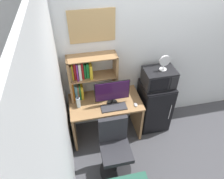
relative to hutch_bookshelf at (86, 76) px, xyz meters
name	(u,v)px	position (x,y,z in m)	size (l,w,h in m)	color
wall_back	(185,50)	(1.65, 0.14, 0.16)	(6.40, 0.04, 2.60)	silver
wall_left	(62,164)	(-0.37, -1.48, 0.16)	(0.04, 4.40, 2.60)	silver
desk	(106,112)	(0.25, -0.19, -0.63)	(1.11, 0.62, 0.75)	#997047
hutch_bookshelf	(86,76)	(0.00, 0.00, 0.00)	(0.72, 0.25, 0.72)	#997047
monitor	(112,92)	(0.35, -0.25, -0.17)	(0.53, 0.16, 0.42)	black
keyboard	(114,107)	(0.35, -0.36, -0.38)	(0.38, 0.16, 0.02)	#333338
computer_mouse	(136,105)	(0.69, -0.38, -0.38)	(0.05, 0.08, 0.03)	silver
water_bottle	(78,102)	(-0.16, -0.22, -0.31)	(0.06, 0.06, 0.19)	silver
mini_fridge	(154,105)	(1.12, -0.15, -0.69)	(0.50, 0.49, 0.90)	black
microwave	(159,78)	(1.12, -0.15, -0.10)	(0.48, 0.36, 0.28)	black
desk_fan	(164,62)	(1.16, -0.16, 0.18)	(0.17, 0.11, 0.25)	silver
desk_chair	(115,151)	(0.25, -0.88, -0.71)	(0.47, 0.47, 0.96)	black
wall_corkboard	(92,26)	(0.16, 0.10, 0.71)	(0.63, 0.02, 0.45)	tan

